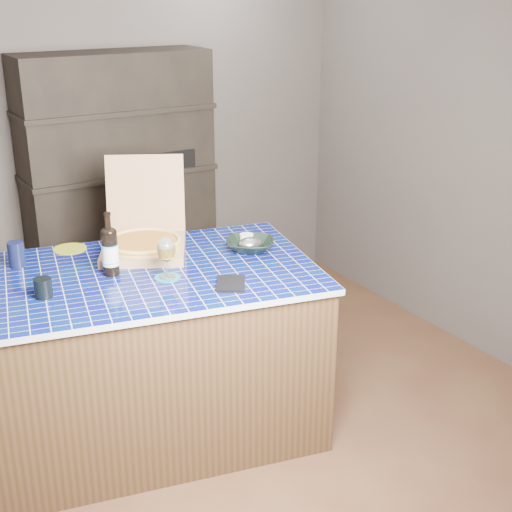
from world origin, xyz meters
TOP-DOWN VIEW (x-y plane):
  - room at (0.00, 0.00)m, footprint 3.50×3.50m
  - shelving_unit at (0.00, 1.53)m, footprint 1.20×0.41m
  - kitchen_island at (-0.36, 0.22)m, footprint 1.79×1.33m
  - pizza_box at (-0.27, 0.47)m, footprint 0.60×0.64m
  - mead_bottle at (-0.52, 0.27)m, footprint 0.08×0.08m
  - teal_trivet at (-0.31, 0.09)m, footprint 0.12×0.12m
  - wine_glass at (-0.31, 0.09)m, footprint 0.09×0.09m
  - tumbler at (-0.87, 0.18)m, footprint 0.08×0.08m
  - dvd_case at (-0.10, -0.14)m, footprint 0.20×0.22m
  - bowl at (0.21, 0.21)m, footprint 0.34×0.34m
  - foil_contents at (0.21, 0.21)m, footprint 0.13×0.11m
  - white_jar at (0.23, 0.29)m, footprint 0.07×0.07m
  - navy_cup at (-0.88, 0.61)m, footprint 0.08×0.08m
  - green_trivet at (-0.59, 0.71)m, footprint 0.17×0.17m

SIDE VIEW (x-z plane):
  - kitchen_island at x=-0.36m, z-range 0.00..0.89m
  - teal_trivet at x=-0.31m, z-range 0.89..0.89m
  - green_trivet at x=-0.59m, z-range 0.89..0.89m
  - dvd_case at x=-0.10m, z-range 0.89..0.90m
  - shelving_unit at x=0.00m, z-range 0.00..1.80m
  - bowl at x=0.21m, z-range 0.89..0.95m
  - white_jar at x=0.23m, z-range 0.89..0.95m
  - foil_contents at x=0.21m, z-range 0.90..0.96m
  - tumbler at x=-0.87m, z-range 0.89..0.98m
  - navy_cup at x=-0.88m, z-range 0.89..1.01m
  - pizza_box at x=-0.27m, z-range 0.73..1.18m
  - mead_bottle at x=-0.52m, z-range 0.85..1.16m
  - wine_glass at x=-0.31m, z-range 0.93..1.13m
  - room at x=0.00m, z-range -0.50..3.00m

